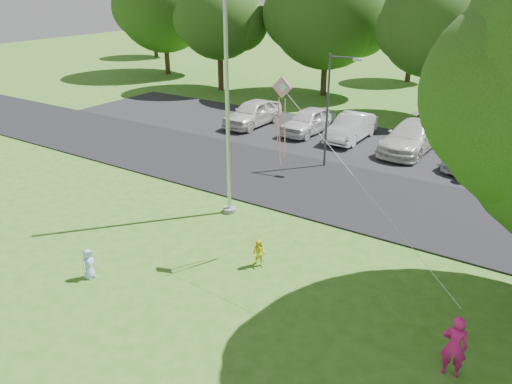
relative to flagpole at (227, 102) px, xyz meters
The scene contains 12 objects.
ground 7.39m from the flagpole, 55.01° to the right, with size 120.00×120.00×0.00m, color #346C1C.
park_road 6.73m from the flagpole, 48.81° to the left, with size 60.00×6.00×0.06m, color black.
parking_strip 11.82m from the flagpole, 71.57° to the left, with size 42.00×7.00×0.06m, color black.
flagpole is the anchor object (origin of this frame).
street_lamp 6.57m from the flagpole, 81.15° to the left, with size 1.44×0.35×5.13m.
trash_can 11.16m from the flagpole, 49.46° to the left, with size 0.56×0.56×0.89m.
tree_row 19.95m from the flagpole, 75.18° to the left, with size 64.35×11.94×10.88m.
parked_cars 11.63m from the flagpole, 71.23° to the left, with size 20.49×5.29×1.49m.
woman 10.43m from the flagpole, 24.36° to the right, with size 0.56×0.37×1.53m, color #D61C79.
child_yellow 5.47m from the flagpole, 41.08° to the right, with size 0.44×0.34×0.90m, color yellow.
child_blue 6.97m from the flagpole, 97.46° to the right, with size 0.46×0.30×0.94m, color #A6C6FF.
kite 3.71m from the flagpole, 27.37° to the right, with size 6.19×2.72×3.87m.
Camera 1 is at (6.60, -8.59, 8.07)m, focal length 35.00 mm.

